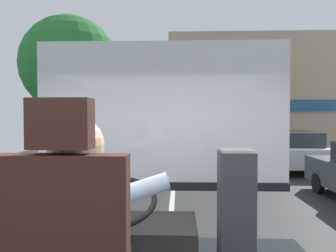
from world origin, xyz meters
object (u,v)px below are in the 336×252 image
(bus_driver, at_px, (81,232))
(fare_box, at_px, (236,213))
(parked_car_silver, at_px, (290,149))
(steering_console, at_px, (124,245))

(bus_driver, distance_m, fare_box, 1.38)
(fare_box, height_order, parked_car_silver, fare_box)
(bus_driver, height_order, steering_console, bus_driver)
(fare_box, distance_m, parked_car_silver, 11.06)
(steering_console, height_order, fare_box, fare_box)
(parked_car_silver, bearing_deg, fare_box, -110.63)
(bus_driver, xyz_separation_m, steering_console, (-0.00, 1.06, -0.48))
(fare_box, bearing_deg, parked_car_silver, 69.37)
(steering_console, relative_size, parked_car_silver, 0.25)
(fare_box, relative_size, parked_car_silver, 0.22)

